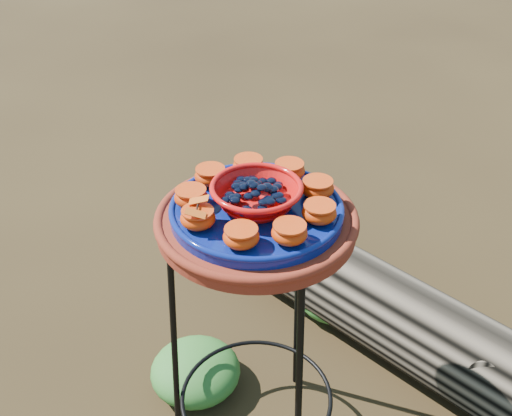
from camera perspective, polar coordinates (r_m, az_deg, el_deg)
The scene contains 18 objects.
plant_stand at distance 1.64m, azimuth 0.04°, elevation -11.90°, with size 0.44×0.44×0.70m, color black, non-canonical shape.
terracotta_saucer at distance 1.40m, azimuth 0.04°, elevation -1.32°, with size 0.44×0.44×0.04m, color maroon.
cobalt_plate at distance 1.38m, azimuth 0.04°, elevation -0.30°, with size 0.37×0.37×0.02m, color navy.
red_bowl at distance 1.36m, azimuth 0.04°, elevation 1.04°, with size 0.19×0.19×0.05m, color red, non-canonical shape.
glass_gems at distance 1.34m, azimuth 0.04°, elevation 2.42°, with size 0.15×0.15×0.02m, color black, non-canonical shape.
orange_half_0 at distance 1.31m, azimuth -5.19°, elevation -0.92°, with size 0.07×0.07×0.04m, color #B5380B.
orange_half_1 at distance 1.25m, azimuth -1.33°, elevation -2.57°, with size 0.07×0.07×0.04m, color #B5380B.
orange_half_2 at distance 1.26m, azimuth 2.99°, elevation -2.23°, with size 0.07×0.07×0.04m, color #B5380B.
orange_half_3 at distance 1.33m, azimuth 5.64°, elevation -0.43°, with size 0.07×0.07×0.04m, color #B5380B.
orange_half_4 at distance 1.41m, azimuth 5.49°, elevation 1.76°, with size 0.07×0.07×0.04m, color #B5380B.
orange_half_5 at distance 1.47m, azimuth 2.97°, elevation 3.34°, with size 0.07×0.07×0.04m, color #B5380B.
orange_half_6 at distance 1.48m, azimuth -0.68°, elevation 3.74°, with size 0.07×0.07×0.04m, color #B5380B.
orange_half_7 at distance 1.45m, azimuth -4.06°, elevation 2.85°, with size 0.07×0.07×0.04m, color #B5380B.
orange_half_8 at distance 1.38m, azimuth -5.79°, elevation 0.96°, with size 0.07×0.07×0.04m, color #B5380B.
butterfly at distance 1.29m, azimuth -5.25°, elevation 0.10°, with size 0.09×0.06×0.02m, color #D85313, non-canonical shape.
driftwood_log at distance 2.10m, azimuth 10.10°, elevation -8.13°, with size 1.44×0.38×0.27m, color black, non-canonical shape.
foliage_left at distance 1.97m, azimuth -5.41°, elevation -14.13°, with size 0.27×0.27×0.13m, color #2D6C26.
foliage_back at distance 2.22m, azimuth 7.14°, elevation -7.56°, with size 0.27×0.27×0.13m, color #2D6C26.
Camera 1 is at (0.62, -0.96, 1.52)m, focal length 45.00 mm.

